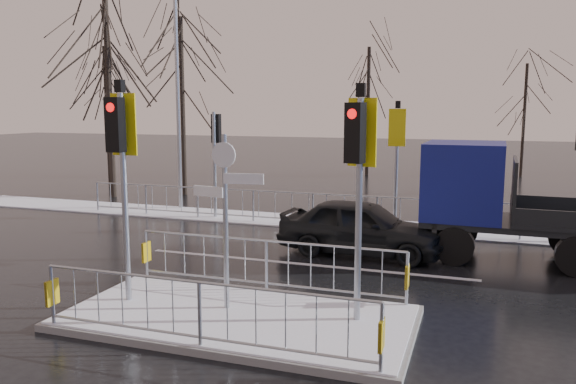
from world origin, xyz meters
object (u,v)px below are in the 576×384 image
(traffic_island, at_px, (237,300))
(car_far_lane, at_px, (361,227))
(flatbed_truck, at_px, (501,198))
(street_lamp_left, at_px, (179,84))

(traffic_island, xyz_separation_m, car_far_lane, (1.12, 5.13, 0.31))
(car_far_lane, distance_m, flatbed_truck, 3.43)
(traffic_island, xyz_separation_m, flatbed_truck, (4.38, 5.83, 1.11))
(car_far_lane, relative_size, street_lamp_left, 0.50)
(traffic_island, height_order, car_far_lane, traffic_island)
(car_far_lane, bearing_deg, flatbed_truck, -74.41)
(traffic_island, distance_m, street_lamp_left, 12.17)
(car_far_lane, height_order, street_lamp_left, street_lamp_left)
(flatbed_truck, relative_size, street_lamp_left, 0.75)
(car_far_lane, xyz_separation_m, street_lamp_left, (-7.53, 4.36, 3.79))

